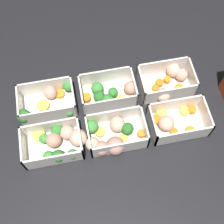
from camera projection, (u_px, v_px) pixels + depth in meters
ground_plane at (112, 115)px, 0.91m from camera, size 4.00×4.00×0.00m
container_near_left at (169, 82)px, 0.94m from camera, size 0.16×0.12×0.07m
container_near_center at (108, 93)px, 0.92m from camera, size 0.18×0.10×0.07m
container_near_right at (47, 103)px, 0.90m from camera, size 0.17×0.11×0.07m
container_far_left at (175, 121)px, 0.88m from camera, size 0.16×0.11×0.07m
container_far_center at (112, 136)px, 0.86m from camera, size 0.18×0.12×0.07m
container_far_right at (59, 142)px, 0.85m from camera, size 0.18×0.12×0.07m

